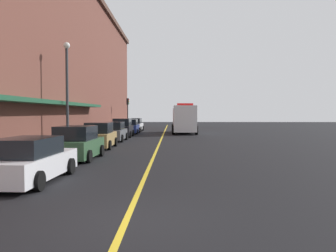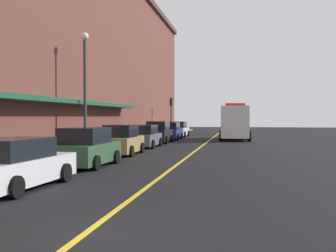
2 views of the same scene
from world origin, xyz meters
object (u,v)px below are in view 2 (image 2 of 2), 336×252
(parked_car_0, at_px, (15,165))
(parked_car_6, at_px, (178,130))
(box_truck, at_px, (235,123))
(parking_meter_0, at_px, (115,134))
(traffic_light_near, at_px, (171,109))
(street_lamp_left, at_px, (85,79))
(parked_car_3, at_px, (145,137))
(parked_car_5, at_px, (170,131))
(parked_car_1, at_px, (86,148))
(parking_meter_2, at_px, (134,132))
(parked_car_2, at_px, (122,141))
(parking_meter_1, at_px, (67,141))
(parked_car_4, at_px, (159,133))

(parked_car_0, distance_m, parked_car_6, 33.25)
(parked_car_0, height_order, box_truck, box_truck)
(parking_meter_0, relative_size, traffic_light_near, 0.31)
(street_lamp_left, bearing_deg, parking_meter_0, 80.96)
(street_lamp_left, bearing_deg, parked_car_3, 73.62)
(parked_car_0, distance_m, parked_car_5, 27.75)
(parked_car_1, bearing_deg, parked_car_3, 1.95)
(box_truck, bearing_deg, parking_meter_2, -40.57)
(parked_car_1, height_order, parked_car_6, parked_car_1)
(parked_car_2, bearing_deg, parked_car_3, -0.30)
(box_truck, relative_size, parking_meter_0, 5.98)
(parked_car_1, bearing_deg, parked_car_6, 1.65)
(parked_car_6, distance_m, parking_meter_2, 13.85)
(parked_car_5, xyz_separation_m, parking_meter_1, (-1.47, -20.88, 0.27))
(parked_car_1, height_order, parked_car_4, parked_car_4)
(parked_car_0, xyz_separation_m, box_truck, (6.34, 28.71, 0.90))
(parked_car_6, xyz_separation_m, street_lamp_left, (-1.99, -22.48, 3.60))
(traffic_light_near, bearing_deg, parked_car_4, -84.70)
(parked_car_1, xyz_separation_m, box_truck, (6.30, 22.91, 0.83))
(parking_meter_2, bearing_deg, parked_car_1, -84.09)
(parked_car_1, bearing_deg, box_truck, -13.78)
(parked_car_1, relative_size, parking_meter_2, 3.17)
(box_truck, height_order, parking_meter_1, box_truck)
(street_lamp_left, bearing_deg, parked_car_5, 83.05)
(parked_car_6, height_order, street_lamp_left, street_lamp_left)
(parked_car_5, relative_size, parked_car_6, 1.11)
(parked_car_5, bearing_deg, parked_car_1, 178.85)
(parked_car_3, height_order, parked_car_4, parked_car_4)
(box_truck, distance_m, parking_meter_1, 23.17)
(parking_meter_1, height_order, street_lamp_left, street_lamp_left)
(parked_car_0, xyz_separation_m, parked_car_4, (-0.02, 22.51, 0.11))
(parking_meter_2, bearing_deg, traffic_light_near, 89.79)
(traffic_light_near, bearing_deg, parked_car_0, -87.93)
(parked_car_6, xyz_separation_m, parking_meter_2, (-1.39, -13.78, 0.26))
(parked_car_0, xyz_separation_m, parked_car_5, (0.09, 27.75, 0.04))
(parked_car_6, bearing_deg, parked_car_1, -178.50)
(parked_car_0, bearing_deg, traffic_light_near, 4.19)
(parked_car_0, relative_size, parking_meter_1, 3.64)
(parked_car_4, distance_m, parking_meter_1, 15.70)
(parking_meter_0, bearing_deg, parked_car_2, -65.38)
(parking_meter_2, bearing_deg, street_lamp_left, -93.94)
(box_truck, distance_m, parking_meter_0, 16.15)
(parked_car_2, bearing_deg, parked_car_0, 179.36)
(parked_car_4, xyz_separation_m, parked_car_5, (0.12, 5.24, -0.07))
(street_lamp_left, bearing_deg, parked_car_4, 80.56)
(parked_car_1, bearing_deg, parking_meter_1, 54.57)
(parked_car_5, distance_m, parking_meter_2, 8.41)
(parked_car_5, bearing_deg, parking_meter_0, 172.64)
(parking_meter_1, xyz_separation_m, traffic_light_near, (0.06, 29.55, 2.10))
(box_truck, height_order, parking_meter_2, box_truck)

